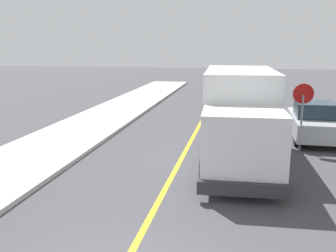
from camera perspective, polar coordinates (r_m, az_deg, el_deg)
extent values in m
cube|color=gold|center=(16.23, 3.48, -2.30)|extent=(0.16, 56.00, 0.01)
cube|color=white|center=(14.11, 10.73, 3.14)|extent=(2.63, 5.10, 2.60)
cube|color=silver|center=(10.77, 11.30, -2.17)|extent=(2.37, 2.10, 1.70)
cube|color=#1E2D3D|center=(9.81, 11.63, -1.37)|extent=(2.04, 0.17, 0.75)
cube|color=#2D2D33|center=(10.06, 11.34, -9.40)|extent=(2.41, 0.31, 0.36)
cylinder|color=black|center=(11.34, 16.39, -6.72)|extent=(0.35, 1.01, 1.00)
cylinder|color=black|center=(11.23, 5.66, -6.45)|extent=(0.35, 1.01, 1.00)
cylinder|color=black|center=(15.68, 14.19, -1.32)|extent=(0.35, 1.01, 1.00)
cylinder|color=black|center=(15.60, 6.50, -1.09)|extent=(0.35, 1.01, 1.00)
cube|color=silver|center=(21.12, 10.24, 2.75)|extent=(1.96, 4.46, 0.76)
cube|color=#1E2D3D|center=(21.17, 10.34, 4.69)|extent=(1.65, 1.86, 0.64)
cylinder|color=black|center=(19.78, 12.27, 1.04)|extent=(0.24, 0.65, 0.64)
cylinder|color=black|center=(19.85, 7.71, 1.26)|extent=(0.24, 0.65, 0.64)
cylinder|color=black|center=(22.55, 12.41, 2.41)|extent=(0.24, 0.65, 0.64)
cylinder|color=black|center=(22.62, 8.40, 2.60)|extent=(0.24, 0.65, 0.64)
cube|color=#4C564C|center=(27.59, 10.64, 4.96)|extent=(1.89, 4.43, 0.76)
cube|color=#1E2D3D|center=(27.66, 10.71, 6.44)|extent=(1.62, 1.83, 0.64)
cylinder|color=black|center=(26.23, 12.24, 3.79)|extent=(0.23, 0.64, 0.64)
cylinder|color=black|center=(26.27, 8.79, 3.94)|extent=(0.23, 0.64, 0.64)
cylinder|color=black|center=(29.02, 12.26, 4.59)|extent=(0.23, 0.64, 0.64)
cylinder|color=black|center=(29.06, 9.14, 4.73)|extent=(0.23, 0.64, 0.64)
cube|color=black|center=(34.11, 10.49, 6.36)|extent=(1.86, 4.42, 0.76)
cube|color=#1E2D3D|center=(34.20, 10.54, 7.55)|extent=(1.61, 1.82, 0.64)
cylinder|color=black|center=(32.74, 11.78, 5.47)|extent=(0.23, 0.64, 0.64)
cylinder|color=black|center=(32.78, 9.01, 5.59)|extent=(0.23, 0.64, 0.64)
cylinder|color=black|center=(35.54, 11.80, 6.00)|extent=(0.23, 0.64, 0.64)
cylinder|color=black|center=(35.57, 9.25, 6.11)|extent=(0.23, 0.64, 0.64)
cube|color=#B7B7BC|center=(41.01, 11.20, 7.31)|extent=(1.96, 4.46, 0.76)
cube|color=#1E2D3D|center=(41.11, 11.25, 8.30)|extent=(1.65, 1.86, 0.64)
cylinder|color=black|center=(39.62, 12.25, 6.61)|extent=(0.24, 0.65, 0.64)
cylinder|color=black|center=(39.67, 9.95, 6.72)|extent=(0.24, 0.65, 0.64)
cylinder|color=black|center=(42.42, 12.33, 6.97)|extent=(0.24, 0.65, 0.64)
cylinder|color=black|center=(42.47, 10.19, 7.07)|extent=(0.24, 0.65, 0.64)
cube|color=#B7B7BC|center=(17.64, 21.15, 0.22)|extent=(1.90, 4.44, 0.76)
cube|color=#1E2D3D|center=(17.37, 21.40, 2.38)|extent=(1.62, 1.83, 0.64)
cylinder|color=black|center=(18.97, 18.10, 0.23)|extent=(0.23, 0.64, 0.64)
cylinder|color=black|center=(19.20, 22.79, 0.01)|extent=(0.23, 0.64, 0.64)
cylinder|color=black|center=(16.24, 19.03, -1.81)|extent=(0.23, 0.64, 0.64)
cylinder|color=gray|center=(15.40, 19.57, 0.38)|extent=(0.08, 0.08, 2.20)
cylinder|color=red|center=(15.24, 19.87, 4.63)|extent=(0.76, 0.03, 0.76)
cylinder|color=white|center=(15.26, 19.86, 4.64)|extent=(0.80, 0.02, 0.80)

